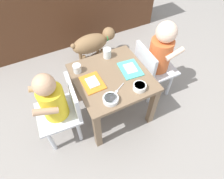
% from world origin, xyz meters
% --- Properties ---
extents(ground_plane, '(7.00, 7.00, 0.00)m').
position_xyz_m(ground_plane, '(0.00, 0.00, 0.00)').
color(ground_plane, gray).
extents(kitchen_cabinet_back, '(2.10, 0.31, 0.87)m').
position_xyz_m(kitchen_cabinet_back, '(0.00, 1.13, 0.44)').
color(kitchen_cabinet_back, '#56331E').
rests_on(kitchen_cabinet_back, ground).
extents(dining_table, '(0.51, 0.52, 0.42)m').
position_xyz_m(dining_table, '(0.00, 0.00, 0.34)').
color(dining_table, '#7A6047').
rests_on(dining_table, ground).
extents(seated_child_left, '(0.30, 0.30, 0.65)m').
position_xyz_m(seated_child_left, '(-0.42, -0.03, 0.41)').
color(seated_child_left, silver).
rests_on(seated_child_left, ground).
extents(seated_child_right, '(0.29, 0.29, 0.70)m').
position_xyz_m(seated_child_right, '(0.42, 0.03, 0.44)').
color(seated_child_right, silver).
rests_on(seated_child_right, ground).
extents(dog, '(0.48, 0.19, 0.32)m').
position_xyz_m(dog, '(0.13, 0.67, 0.21)').
color(dog, olive).
rests_on(dog, ground).
extents(food_tray_left, '(0.14, 0.18, 0.02)m').
position_xyz_m(food_tray_left, '(-0.15, -0.00, 0.43)').
color(food_tray_left, orange).
rests_on(food_tray_left, dining_table).
extents(food_tray_right, '(0.15, 0.19, 0.02)m').
position_xyz_m(food_tray_right, '(0.15, -0.00, 0.43)').
color(food_tray_right, '#4CC6BC').
rests_on(food_tray_right, dining_table).
extents(water_cup_left, '(0.06, 0.06, 0.07)m').
position_xyz_m(water_cup_left, '(0.06, 0.19, 0.45)').
color(water_cup_left, white).
rests_on(water_cup_left, dining_table).
extents(water_cup_right, '(0.06, 0.06, 0.06)m').
position_xyz_m(water_cup_right, '(-0.20, 0.15, 0.45)').
color(water_cup_right, white).
rests_on(water_cup_right, dining_table).
extents(cereal_bowl_right_side, '(0.09, 0.09, 0.04)m').
position_xyz_m(cereal_bowl_right_side, '(0.11, -0.18, 0.44)').
color(cereal_bowl_right_side, white).
rests_on(cereal_bowl_right_side, dining_table).
extents(veggie_bowl_near, '(0.10, 0.10, 0.03)m').
position_xyz_m(veggie_bowl_near, '(-0.10, -0.19, 0.44)').
color(veggie_bowl_near, white).
rests_on(veggie_bowl_near, dining_table).
extents(spoon_by_left_tray, '(0.09, 0.06, 0.01)m').
position_xyz_m(spoon_by_left_tray, '(-0.01, -0.12, 0.42)').
color(spoon_by_left_tray, silver).
rests_on(spoon_by_left_tray, dining_table).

